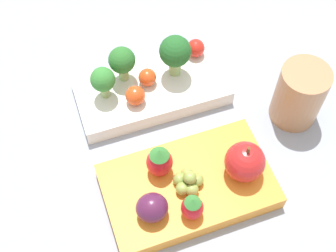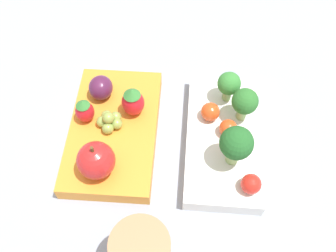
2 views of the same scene
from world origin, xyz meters
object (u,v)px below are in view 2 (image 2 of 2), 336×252
at_px(cherry_tomato_1, 228,128).
at_px(grape_cluster, 110,121).
at_px(bento_box_fruit, 114,130).
at_px(plum, 101,88).
at_px(broccoli_floret_1, 236,144).
at_px(cherry_tomato_0, 210,112).
at_px(broccoli_floret_2, 245,102).
at_px(broccoli_floret_0, 229,84).
at_px(apple, 96,160).
at_px(cherry_tomato_2, 251,184).
at_px(strawberry_1, 133,101).
at_px(bento_box_savoury, 223,139).
at_px(strawberry_0, 84,110).

height_order(cherry_tomato_1, grape_cluster, grape_cluster).
distance_m(bento_box_fruit, plum, 0.06).
bearing_deg(broccoli_floret_1, cherry_tomato_0, -150.76).
height_order(plum, grape_cluster, plum).
relative_size(broccoli_floret_2, plum, 1.48).
height_order(bento_box_fruit, broccoli_floret_0, broccoli_floret_0).
relative_size(cherry_tomato_1, apple, 0.43).
bearing_deg(cherry_tomato_2, strawberry_1, -119.05).
bearing_deg(broccoli_floret_1, grape_cluster, -99.42).
relative_size(bento_box_savoury, grape_cluster, 5.80).
bearing_deg(plum, cherry_tomato_1, 78.78).
distance_m(cherry_tomato_2, strawberry_1, 0.19).
bearing_deg(strawberry_0, cherry_tomato_1, 92.04).
relative_size(apple, plum, 1.53).
bearing_deg(broccoli_floret_2, bento_box_savoury, -32.51).
bearing_deg(strawberry_1, cherry_tomato_0, 93.60).
bearing_deg(cherry_tomato_1, broccoli_floret_1, 12.14).
xyz_separation_m(cherry_tomato_1, plum, (-0.04, -0.18, 0.00)).
height_order(strawberry_0, strawberry_1, strawberry_1).
relative_size(cherry_tomato_0, apple, 0.46).
xyz_separation_m(bento_box_fruit, broccoli_floret_2, (-0.04, 0.17, 0.05)).
distance_m(cherry_tomato_1, cherry_tomato_2, 0.08).
bearing_deg(apple, bento_box_fruit, 178.24).
relative_size(broccoli_floret_1, broccoli_floret_2, 1.19).
bearing_deg(broccoli_floret_2, plum, -92.06).
xyz_separation_m(bento_box_fruit, broccoli_floret_0, (-0.07, 0.15, 0.04)).
relative_size(cherry_tomato_2, strawberry_1, 0.53).
relative_size(broccoli_floret_2, cherry_tomato_2, 2.14).
xyz_separation_m(broccoli_floret_1, strawberry_0, (-0.03, -0.20, -0.02)).
height_order(broccoli_floret_2, strawberry_1, broccoli_floret_2).
relative_size(broccoli_floret_0, apple, 0.88).
height_order(broccoli_floret_1, strawberry_0, broccoli_floret_1).
bearing_deg(grape_cluster, strawberry_0, -98.78).
height_order(bento_box_fruit, broccoli_floret_1, broccoli_floret_1).
bearing_deg(cherry_tomato_1, bento_box_savoury, -49.85).
distance_m(cherry_tomato_1, strawberry_1, 0.13).
bearing_deg(cherry_tomato_0, broccoli_floret_2, 99.60).
height_order(cherry_tomato_0, cherry_tomato_1, cherry_tomato_0).
height_order(bento_box_savoury, bento_box_fruit, same).
relative_size(bento_box_savoury, bento_box_fruit, 1.00).
height_order(broccoli_floret_1, apple, broccoli_floret_1).
bearing_deg(apple, cherry_tomato_0, 127.85).
xyz_separation_m(broccoli_floret_0, broccoli_floret_1, (0.10, 0.01, 0.01)).
bearing_deg(broccoli_floret_0, grape_cluster, -65.19).
xyz_separation_m(cherry_tomato_2, strawberry_0, (-0.07, -0.23, 0.01)).
xyz_separation_m(bento_box_savoury, grape_cluster, (0.01, -0.15, 0.02)).
bearing_deg(grape_cluster, cherry_tomato_0, 104.41).
relative_size(bento_box_savoury, broccoli_floret_0, 4.26).
bearing_deg(bento_box_fruit, broccoli_floret_2, 103.69).
height_order(broccoli_floret_1, broccoli_floret_2, broccoli_floret_1).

